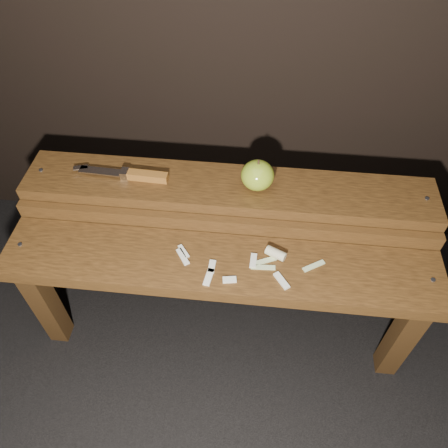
# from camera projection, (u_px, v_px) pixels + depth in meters

# --- Properties ---
(ground) EXTENTS (60.00, 60.00, 0.00)m
(ground) POSITION_uv_depth(u_px,v_px,m) (222.00, 321.00, 1.52)
(ground) COLOR black
(bench_front_tier) EXTENTS (1.20, 0.20, 0.42)m
(bench_front_tier) POSITION_uv_depth(u_px,v_px,m) (219.00, 279.00, 1.22)
(bench_front_tier) COLOR #341F0D
(bench_front_tier) RESTS_ON ground
(bench_rear_tier) EXTENTS (1.20, 0.21, 0.50)m
(bench_rear_tier) POSITION_uv_depth(u_px,v_px,m) (228.00, 206.00, 1.32)
(bench_rear_tier) COLOR #341F0D
(bench_rear_tier) RESTS_ON ground
(apple) EXTENTS (0.09, 0.09, 0.10)m
(apple) POSITION_uv_depth(u_px,v_px,m) (258.00, 175.00, 1.22)
(apple) COLOR olive
(apple) RESTS_ON bench_rear_tier
(knife) EXTENTS (0.29, 0.05, 0.03)m
(knife) POSITION_uv_depth(u_px,v_px,m) (136.00, 175.00, 1.27)
(knife) COLOR brown
(knife) RESTS_ON bench_rear_tier
(apple_scraps) EXTENTS (0.41, 0.14, 0.03)m
(apple_scraps) POSITION_uv_depth(u_px,v_px,m) (256.00, 261.00, 1.17)
(apple_scraps) COLOR beige
(apple_scraps) RESTS_ON bench_front_tier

